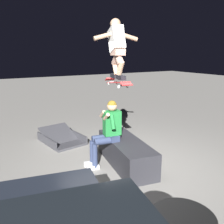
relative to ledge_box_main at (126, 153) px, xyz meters
name	(u,v)px	position (x,y,z in m)	size (l,w,h in m)	color
ground_plane	(130,167)	(-0.12, -0.03, -0.27)	(40.00, 40.00, 0.00)	gray
ledge_box_main	(126,153)	(0.00, 0.00, 0.00)	(1.77, 0.62, 0.53)	#28282D
person_sitting_on_ledge	(107,130)	(0.20, 0.34, 0.50)	(0.60, 0.78, 1.37)	#2D3856
skateboard	(118,83)	(0.09, 0.16, 1.47)	(1.04, 0.39, 0.14)	#B72D2D
skater_airborne	(117,46)	(0.14, 0.15, 2.15)	(0.63, 0.88, 1.12)	black
kicker_ramp	(62,139)	(1.96, 0.73, -0.19)	(1.31, 1.01, 0.45)	#38383D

